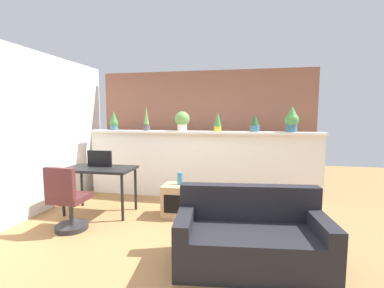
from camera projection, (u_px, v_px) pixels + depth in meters
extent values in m
plane|color=#9E7042|center=(172.00, 246.00, 3.29)|extent=(12.00, 12.00, 0.00)
cube|color=white|center=(200.00, 166.00, 5.18)|extent=(4.42, 0.16, 1.25)
cube|color=white|center=(199.00, 132.00, 5.07)|extent=(4.42, 0.30, 0.04)
cube|color=#935B47|center=(204.00, 131.00, 5.70)|extent=(4.42, 0.10, 2.50)
cube|color=white|center=(19.00, 135.00, 4.02)|extent=(0.12, 4.40, 2.60)
cylinder|color=#386B84|center=(114.00, 128.00, 5.42)|extent=(0.14, 0.14, 0.09)
sphere|color=#3D843D|center=(114.00, 123.00, 5.41)|extent=(0.16, 0.16, 0.16)
cone|color=#3D843D|center=(114.00, 116.00, 5.39)|extent=(0.14, 0.14, 0.21)
cylinder|color=#4C4C51|center=(147.00, 128.00, 5.26)|extent=(0.12, 0.12, 0.11)
sphere|color=#669E4C|center=(147.00, 123.00, 5.25)|extent=(0.10, 0.10, 0.10)
cone|color=#669E4C|center=(146.00, 115.00, 5.23)|extent=(0.09, 0.09, 0.30)
cylinder|color=silver|center=(182.00, 128.00, 5.15)|extent=(0.18, 0.18, 0.13)
sphere|color=#669E4C|center=(182.00, 119.00, 5.13)|extent=(0.28, 0.28, 0.28)
cylinder|color=gold|center=(218.00, 129.00, 4.97)|extent=(0.13, 0.13, 0.10)
cone|color=#3D843D|center=(218.00, 119.00, 4.95)|extent=(0.14, 0.14, 0.27)
cylinder|color=#386B84|center=(255.00, 129.00, 4.90)|extent=(0.17, 0.17, 0.11)
cone|color=#235B2D|center=(255.00, 120.00, 4.88)|extent=(0.15, 0.15, 0.20)
cylinder|color=#386B84|center=(291.00, 128.00, 4.75)|extent=(0.19, 0.19, 0.14)
sphere|color=#4C9347|center=(292.00, 120.00, 4.74)|extent=(0.24, 0.24, 0.24)
cone|color=#4C9347|center=(292.00, 112.00, 4.72)|extent=(0.20, 0.20, 0.20)
cylinder|color=black|center=(63.00, 194.00, 4.24)|extent=(0.04, 0.04, 0.71)
cylinder|color=black|center=(122.00, 198.00, 4.05)|extent=(0.04, 0.04, 0.71)
cylinder|color=black|center=(82.00, 186.00, 4.73)|extent=(0.04, 0.04, 0.71)
cylinder|color=black|center=(136.00, 189.00, 4.54)|extent=(0.04, 0.04, 0.71)
cube|color=black|center=(100.00, 169.00, 4.35)|extent=(1.10, 0.60, 0.04)
cube|color=black|center=(100.00, 159.00, 4.42)|extent=(0.42, 0.04, 0.26)
cylinder|color=#262628|center=(72.00, 227.00, 3.77)|extent=(0.44, 0.44, 0.07)
cylinder|color=#333333|center=(71.00, 213.00, 3.75)|extent=(0.06, 0.06, 0.34)
cube|color=#4C2323|center=(70.00, 198.00, 3.73)|extent=(0.44, 0.44, 0.08)
cube|color=#4C2323|center=(60.00, 184.00, 3.52)|extent=(0.44, 0.09, 0.42)
cube|color=tan|center=(176.00, 200.00, 4.27)|extent=(0.40, 0.40, 0.50)
cube|color=black|center=(173.00, 204.00, 4.09)|extent=(0.28, 0.04, 0.28)
cylinder|color=teal|center=(180.00, 178.00, 4.25)|extent=(0.08, 0.08, 0.19)
cube|color=black|center=(251.00, 248.00, 2.83)|extent=(1.63, 0.92, 0.40)
cube|color=black|center=(249.00, 202.00, 3.08)|extent=(1.57, 0.33, 0.40)
cube|color=black|center=(185.00, 220.00, 2.86)|extent=(0.24, 0.77, 0.16)
cube|color=black|center=(322.00, 225.00, 2.74)|extent=(0.24, 0.77, 0.16)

